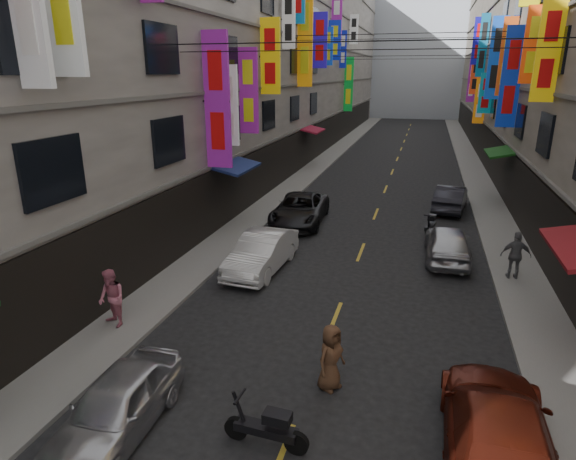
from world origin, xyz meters
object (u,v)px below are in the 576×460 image
Objects in this scene: car_right_near at (497,432)px; pedestrian_lfar at (112,298)px; car_right_mid at (448,243)px; car_left_far at (300,209)px; pedestrian_rfar at (516,255)px; car_left_mid at (262,252)px; scooter_crossing at (267,428)px; car_right_far at (451,198)px; pedestrian_crossing at (331,357)px; car_left_near at (117,406)px; scooter_far_right at (431,225)px.

pedestrian_lfar is (-10.14, 2.46, 0.27)m from car_right_near.
car_right_mid is at bearing 69.51° from pedestrian_lfar.
car_left_far is 2.93× the size of pedestrian_rfar.
car_left_mid is 0.86× the size of car_left_far.
car_right_near is at bearing -76.72° from scooter_crossing.
car_right_near is 2.85× the size of pedestrian_lfar.
car_right_mid is at bearing 95.02° from car_right_far.
pedestrian_lfar is at bearing 28.43° from pedestrian_rfar.
car_right_far is 17.54m from pedestrian_crossing.
pedestrian_rfar is at bearing -27.59° from scooter_crossing.
car_left_mid reaches higher than car_left_near.
car_left_far is (-6.31, 0.03, 0.27)m from scooter_far_right.
car_right_mid is (6.90, 12.17, 0.07)m from car_left_near.
car_right_mid is 2.54× the size of pedestrian_crossing.
car_right_mid is 12.79m from pedestrian_lfar.
car_left_far is 1.03× the size of car_right_near.
pedestrian_rfar is (11.82, 6.93, 0.01)m from pedestrian_lfar.
car_left_far is (-3.18, 14.94, 0.27)m from scooter_crossing.
pedestrian_crossing is (3.91, -6.43, 0.10)m from car_left_mid.
car_left_mid is 9.21m from pedestrian_rfar.
car_left_mid is at bearing 7.50° from pedestrian_rfar.
car_left_near is 15.40m from car_left_far.
pedestrian_rfar reaches higher than car_right_far.
car_left_mid is (0.07, 9.11, 0.08)m from car_left_near.
pedestrian_crossing is at bearing 90.08° from scooter_far_right.
car_right_mid reaches higher than car_left_far.
scooter_far_right is 1.08× the size of pedestrian_crossing.
car_left_far is at bearing 88.41° from car_left_near.
car_left_far is (-0.05, 15.39, 0.07)m from car_left_near.
pedestrian_lfar is 1.05× the size of pedestrian_crossing.
pedestrian_lfar is at bearing -105.58° from car_left_far.
pedestrian_lfar is at bearing 39.89° from car_right_mid.
car_right_mid is at bearing 58.66° from car_left_near.
pedestrian_crossing is at bearing -17.72° from scooter_crossing.
car_left_far reaches higher than scooter_crossing.
pedestrian_lfar reaches higher than car_right_far.
car_left_near is 0.86× the size of car_left_mid.
pedestrian_rfar reaches higher than car_right_mid.
car_left_near is 0.76× the size of car_right_near.
car_left_far is 16.04m from car_right_near.
car_right_far is (7.29, 19.91, 0.06)m from car_left_near.
scooter_far_right is at bearing -83.96° from car_right_near.
pedestrian_lfar reaches higher than car_left_far.
car_left_far is at bearing -60.86° from car_right_near.
scooter_far_right is 0.35× the size of car_left_far.
car_right_far is (0.39, 7.74, -0.02)m from car_right_mid.
pedestrian_crossing is at bearing 71.22° from car_right_mid.
pedestrian_rfar is 9.48m from pedestrian_crossing.
car_left_near is at bearing 78.14° from scooter_far_right.
pedestrian_crossing reaches higher than car_left_far.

